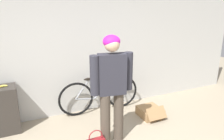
# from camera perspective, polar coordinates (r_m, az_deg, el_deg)

# --- Properties ---
(wall_back) EXTENTS (8.00, 0.07, 2.60)m
(wall_back) POSITION_cam_1_polar(r_m,az_deg,el_deg) (4.38, -8.83, 5.03)
(wall_back) COLOR silver
(wall_back) RESTS_ON ground_plane
(person) EXTENTS (0.70, 0.26, 1.76)m
(person) POSITION_cam_1_polar(r_m,az_deg,el_deg) (3.35, -0.01, -3.50)
(person) COLOR #4C4238
(person) RESTS_ON ground_plane
(bicycle) EXTENTS (1.73, 0.46, 0.78)m
(bicycle) POSITION_cam_1_polar(r_m,az_deg,el_deg) (4.58, -3.20, -6.39)
(bicycle) COLOR black
(bicycle) RESTS_ON ground_plane
(cardboard_box) EXTENTS (0.42, 0.53, 0.27)m
(cardboard_box) POSITION_cam_1_polar(r_m,az_deg,el_deg) (4.56, 9.90, -10.74)
(cardboard_box) COLOR #A87F51
(cardboard_box) RESTS_ON ground_plane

